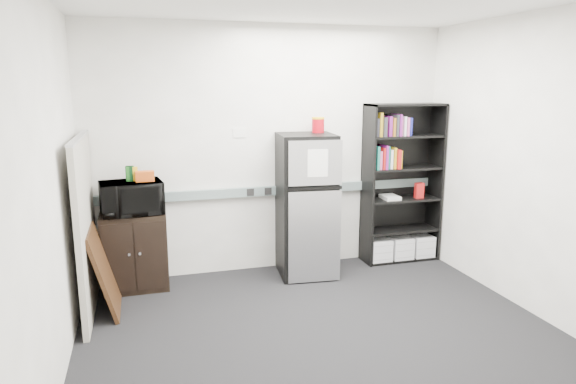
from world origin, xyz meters
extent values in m
plane|color=black|center=(0.00, 0.00, 0.00)|extent=(4.00, 4.00, 0.00)
cube|color=silver|center=(0.00, 1.75, 1.35)|extent=(4.00, 0.02, 2.70)
cube|color=silver|center=(2.00, 0.00, 1.35)|extent=(0.02, 3.50, 2.70)
cube|color=silver|center=(-2.00, 0.00, 1.35)|extent=(0.02, 3.50, 2.70)
cube|color=slate|center=(0.00, 1.72, 0.90)|extent=(3.92, 0.05, 0.10)
cube|color=white|center=(-0.35, 1.74, 1.55)|extent=(0.14, 0.00, 0.10)
cube|color=black|center=(1.09, 1.56, 0.93)|extent=(0.02, 0.34, 1.85)
cube|color=black|center=(1.97, 1.56, 0.93)|extent=(0.02, 0.34, 1.85)
cube|color=black|center=(1.53, 1.72, 0.93)|extent=(0.90, 0.02, 1.85)
cube|color=black|center=(1.53, 1.56, 1.84)|extent=(0.90, 0.34, 0.02)
cube|color=black|center=(1.53, 1.56, 0.02)|extent=(0.85, 0.32, 0.03)
cube|color=black|center=(1.53, 1.56, 0.37)|extent=(0.85, 0.32, 0.03)
cube|color=black|center=(1.53, 1.56, 0.74)|extent=(0.85, 0.32, 0.02)
cube|color=black|center=(1.53, 1.56, 1.11)|extent=(0.85, 0.32, 0.02)
cube|color=black|center=(1.53, 1.56, 1.48)|extent=(0.85, 0.32, 0.02)
cube|color=silver|center=(1.25, 1.55, 0.16)|extent=(0.25, 0.30, 0.25)
cube|color=silver|center=(1.53, 1.55, 0.16)|extent=(0.25, 0.30, 0.25)
cube|color=silver|center=(1.81, 1.55, 0.16)|extent=(0.25, 0.30, 0.25)
cube|color=gray|center=(-1.90, 1.08, 0.80)|extent=(0.05, 1.30, 1.60)
cube|color=#B2B2B7|center=(-1.90, 1.08, 1.61)|extent=(0.06, 1.30, 0.02)
cube|color=black|center=(-1.50, 1.50, 0.40)|extent=(0.64, 0.40, 0.80)
cube|color=black|center=(-1.65, 1.30, 0.40)|extent=(0.29, 0.01, 0.70)
cube|color=black|center=(-1.35, 1.30, 0.40)|extent=(0.29, 0.01, 0.70)
cylinder|color=#B2B2B7|center=(-1.55, 1.29, 0.44)|extent=(0.02, 0.02, 0.02)
cylinder|color=#B2B2B7|center=(-1.45, 1.29, 0.44)|extent=(0.02, 0.02, 0.02)
imported|color=black|center=(-1.50, 1.48, 0.96)|extent=(0.64, 0.47, 0.33)
cube|color=#1B5D1A|center=(-1.50, 1.52, 1.20)|extent=(0.07, 0.05, 0.15)
cube|color=#0C3616|center=(-1.50, 1.52, 1.20)|extent=(0.08, 0.07, 0.15)
cube|color=gold|center=(-1.46, 1.52, 1.19)|extent=(0.07, 0.06, 0.14)
cube|color=#C14A13|center=(-1.36, 1.47, 1.17)|extent=(0.18, 0.11, 0.10)
cube|color=black|center=(0.31, 1.43, 0.77)|extent=(0.63, 0.63, 1.53)
cube|color=#BAB9BF|center=(0.31, 1.13, 1.29)|extent=(0.56, 0.07, 0.46)
cube|color=#BAB9BF|center=(0.31, 1.13, 0.51)|extent=(0.56, 0.07, 0.98)
cube|color=black|center=(0.31, 1.12, 1.03)|extent=(0.56, 0.06, 0.03)
cube|color=white|center=(0.33, 1.11, 1.29)|extent=(0.21, 0.02, 0.28)
cube|color=black|center=(0.31, 1.43, 1.54)|extent=(0.63, 0.63, 0.02)
cylinder|color=#A80714|center=(0.48, 1.55, 1.63)|extent=(0.13, 0.13, 0.17)
cylinder|color=gold|center=(0.48, 1.55, 1.73)|extent=(0.14, 0.14, 0.02)
cube|color=black|center=(-1.77, 1.01, 0.41)|extent=(0.24, 0.63, 0.79)
cube|color=beige|center=(-1.75, 1.01, 0.41)|extent=(0.18, 0.54, 0.67)
camera|label=1|loc=(-1.38, -3.71, 2.08)|focal=32.00mm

